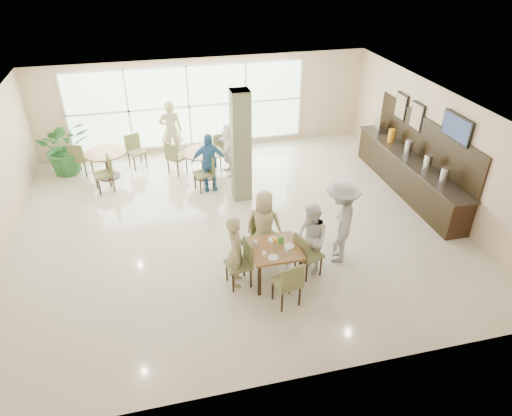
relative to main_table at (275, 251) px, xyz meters
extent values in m
plane|color=beige|center=(-0.34, 2.13, -0.66)|extent=(10.00, 10.00, 0.00)
plane|color=white|center=(-0.34, 2.13, 2.14)|extent=(10.00, 10.00, 0.00)
plane|color=beige|center=(-0.34, 6.63, 0.74)|extent=(10.00, 0.00, 10.00)
plane|color=beige|center=(-0.34, -2.37, 0.74)|extent=(10.00, 0.00, 10.00)
plane|color=beige|center=(4.66, 2.13, 0.74)|extent=(0.00, 9.00, 9.00)
plane|color=silver|center=(-0.84, 6.60, 0.74)|extent=(7.00, 0.00, 7.00)
cube|color=#696F4D|center=(0.06, 3.33, 0.74)|extent=(0.45, 0.45, 2.80)
cube|color=brown|center=(0.00, 0.00, 0.07)|extent=(0.95, 0.95, 0.05)
cube|color=black|center=(-0.40, -0.40, -0.31)|extent=(0.06, 0.06, 0.70)
cube|color=black|center=(0.40, -0.40, -0.31)|extent=(0.06, 0.06, 0.70)
cube|color=black|center=(-0.40, 0.40, -0.31)|extent=(0.06, 0.06, 0.70)
cube|color=black|center=(0.40, 0.40, -0.31)|extent=(0.06, 0.06, 0.70)
cylinder|color=brown|center=(-3.32, 5.30, 0.07)|extent=(1.13, 1.13, 0.04)
cylinder|color=black|center=(-3.32, 5.30, -0.30)|extent=(0.10, 0.10, 0.71)
cylinder|color=black|center=(-3.32, 5.30, -0.64)|extent=(0.60, 0.60, 0.03)
cylinder|color=brown|center=(-0.73, 4.69, 0.07)|extent=(1.10, 1.10, 0.04)
cylinder|color=black|center=(-0.73, 4.69, -0.30)|extent=(0.10, 0.10, 0.71)
cylinder|color=black|center=(-0.73, 4.69, -0.64)|extent=(0.60, 0.60, 0.03)
cylinder|color=white|center=(-0.34, 0.15, 0.14)|extent=(0.08, 0.08, 0.10)
cylinder|color=white|center=(-0.27, -0.23, 0.14)|extent=(0.08, 0.08, 0.10)
cylinder|color=white|center=(0.17, -0.22, 0.14)|extent=(0.08, 0.08, 0.10)
cylinder|color=white|center=(-0.12, -0.30, 0.10)|extent=(0.20, 0.20, 0.01)
cylinder|color=white|center=(0.03, 0.25, 0.10)|extent=(0.20, 0.20, 0.01)
cylinder|color=white|center=(0.28, -0.03, 0.10)|extent=(0.20, 0.20, 0.01)
cylinder|color=#99B27F|center=(0.00, 0.00, 0.15)|extent=(0.07, 0.07, 0.12)
sphere|color=orange|center=(0.03, 0.00, 0.26)|extent=(0.07, 0.07, 0.07)
sphere|color=orange|center=(-0.02, 0.03, 0.26)|extent=(0.07, 0.07, 0.07)
sphere|color=orange|center=(-0.01, -0.03, 0.26)|extent=(0.07, 0.07, 0.07)
cube|color=green|center=(0.15, 0.10, 0.17)|extent=(0.10, 0.02, 0.15)
cube|color=black|center=(4.34, 2.63, -0.21)|extent=(0.60, 4.60, 0.90)
cube|color=black|center=(4.34, 2.63, 0.26)|extent=(0.64, 4.70, 0.04)
cube|color=black|center=(4.63, 2.63, 0.79)|extent=(0.04, 4.60, 1.00)
cylinder|color=silver|center=(4.34, 1.23, 0.48)|extent=(0.20, 0.20, 0.40)
cylinder|color=silver|center=(4.34, 1.93, 0.48)|extent=(0.20, 0.20, 0.40)
cylinder|color=silver|center=(4.34, 2.83, 0.48)|extent=(0.20, 0.20, 0.40)
cylinder|color=orange|center=(4.34, 3.73, 0.46)|extent=(0.18, 0.18, 0.36)
cube|color=silver|center=(4.34, 4.43, 0.46)|extent=(0.18, 0.30, 0.36)
cube|color=black|center=(4.60, 1.53, 1.49)|extent=(0.06, 1.00, 0.58)
cube|color=#7F99CC|center=(4.57, 1.53, 1.49)|extent=(0.01, 0.92, 0.50)
cube|color=black|center=(4.61, 3.13, 1.19)|extent=(0.04, 0.55, 0.70)
cube|color=brown|center=(4.58, 3.13, 1.19)|extent=(0.01, 0.47, 0.62)
cube|color=black|center=(4.61, 3.93, 1.19)|extent=(0.04, 0.55, 0.70)
cube|color=brown|center=(4.58, 3.93, 1.19)|extent=(0.01, 0.47, 0.62)
imported|color=#2B6B2F|center=(-4.39, 5.85, 0.12)|extent=(1.67, 1.67, 1.56)
imported|color=tan|center=(-0.74, 0.06, 0.09)|extent=(0.46, 0.60, 1.49)
imported|color=tan|center=(-0.01, 0.77, 0.11)|extent=(0.85, 0.68, 1.52)
imported|color=white|center=(0.77, 0.10, 0.10)|extent=(0.70, 0.83, 1.51)
imported|color=#A2A2A5|center=(1.46, 0.33, 0.26)|extent=(1.14, 1.36, 1.83)
imported|color=teal|center=(-0.67, 3.95, 0.12)|extent=(0.94, 0.57, 1.56)
imported|color=white|center=(0.03, 4.74, 0.08)|extent=(0.73, 1.43, 1.48)
imported|color=tan|center=(-1.46, 6.05, 0.25)|extent=(0.69, 0.48, 1.82)
camera|label=1|loc=(-1.99, -6.72, 5.24)|focal=32.00mm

